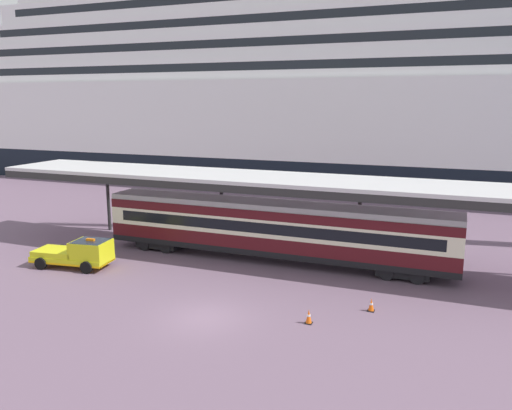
# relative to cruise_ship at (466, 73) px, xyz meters

# --- Properties ---
(ground_plane) EXTENTS (400.00, 400.00, 0.00)m
(ground_plane) POSITION_rel_cruise_ship_xyz_m (-11.48, -47.60, -14.11)
(ground_plane) COLOR #695265
(cruise_ship) EXTENTS (154.03, 26.95, 40.22)m
(cruise_ship) POSITION_rel_cruise_ship_xyz_m (0.00, 0.00, 0.00)
(cruise_ship) COLOR black
(cruise_ship) RESTS_ON ground
(platform_canopy) EXTENTS (42.26, 5.87, 5.77)m
(platform_canopy) POSITION_rel_cruise_ship_xyz_m (-11.45, -37.03, -8.57)
(platform_canopy) COLOR silver
(platform_canopy) RESTS_ON ground
(train_carriage) EXTENTS (24.22, 2.81, 4.11)m
(train_carriage) POSITION_rel_cruise_ship_xyz_m (-11.45, -37.43, -11.80)
(train_carriage) COLOR black
(train_carriage) RESTS_ON ground
(service_truck) EXTENTS (5.42, 2.78, 2.02)m
(service_truck) POSITION_rel_cruise_ship_xyz_m (-22.85, -43.44, -13.12)
(service_truck) COLOR yellow
(service_truck) RESTS_ON ground
(traffic_cone_near) EXTENTS (0.36, 0.36, 0.73)m
(traffic_cone_near) POSITION_rel_cruise_ship_xyz_m (-6.36, -46.29, -13.75)
(traffic_cone_near) COLOR black
(traffic_cone_near) RESTS_ON ground
(traffic_cone_mid) EXTENTS (0.36, 0.36, 0.70)m
(traffic_cone_mid) POSITION_rel_cruise_ship_xyz_m (-3.74, -43.62, -13.77)
(traffic_cone_mid) COLOR black
(traffic_cone_mid) RESTS_ON ground
(quay_bollard) EXTENTS (0.48, 0.48, 0.96)m
(quay_bollard) POSITION_rel_cruise_ship_xyz_m (-25.45, -42.11, -13.60)
(quay_bollard) COLOR black
(quay_bollard) RESTS_ON ground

